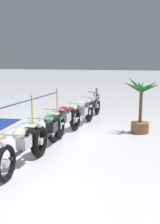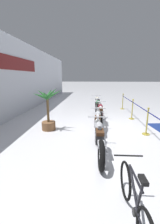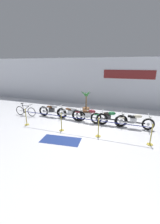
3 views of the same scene
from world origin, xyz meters
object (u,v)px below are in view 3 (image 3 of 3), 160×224
(motorcycle_silver_0, at_px, (52,111))
(motorcycle_green_3, at_px, (109,118))
(motorcycle_maroon_2, at_px, (89,116))
(stanchion_mid_left, at_px, (61,125))
(stanchion_far_left, at_px, (59,119))
(potted_palm_left_of_row, at_px, (86,102))
(motorcycle_cream_4, at_px, (134,121))
(stanchion_mid_right, at_px, (98,130))
(motorcycle_silver_1, at_px, (71,113))
(floor_banner, at_px, (61,140))
(bicycle, at_px, (26,111))
(stanchion_far_right, at_px, (151,138))

(motorcycle_silver_0, xyz_separation_m, motorcycle_green_3, (4.05, -0.12, 0.00))
(motorcycle_maroon_2, height_order, stanchion_mid_left, stanchion_mid_left)
(stanchion_far_left, distance_m, stanchion_mid_left, 0.37)
(motorcycle_green_3, bearing_deg, potted_palm_left_of_row, 135.73)
(stanchion_mid_left, bearing_deg, motorcycle_cream_4, 23.98)
(motorcycle_green_3, bearing_deg, motorcycle_maroon_2, -177.45)
(motorcycle_green_3, xyz_separation_m, motorcycle_cream_4, (1.50, -0.01, -0.00))
(stanchion_mid_right, bearing_deg, motorcycle_silver_1, 141.50)
(motorcycle_cream_4, bearing_deg, motorcycle_maroon_2, -179.13)
(stanchion_far_left, xyz_separation_m, stanchion_mid_left, (0.14, -0.00, -0.34))
(motorcycle_silver_1, distance_m, floor_banner, 3.04)
(stanchion_far_left, bearing_deg, stanchion_mid_left, -0.00)
(bicycle, relative_size, stanchion_mid_left, 1.60)
(stanchion_far_right, bearing_deg, stanchion_far_left, 180.00)
(motorcycle_silver_1, bearing_deg, stanchion_far_left, -88.88)
(motorcycle_green_3, relative_size, floor_banner, 1.16)
(stanchion_far_left, bearing_deg, stanchion_mid_right, -0.00)
(potted_palm_left_of_row, bearing_deg, floor_banner, -86.98)
(motorcycle_green_3, height_order, floor_banner, motorcycle_green_3)
(bicycle, height_order, floor_banner, bicycle)
(motorcycle_green_3, relative_size, stanchion_mid_right, 2.18)
(motorcycle_silver_0, xyz_separation_m, stanchion_far_right, (6.32, -1.86, -0.11))
(stanchion_mid_left, bearing_deg, motorcycle_silver_0, 131.63)
(stanchion_far_left, bearing_deg, floor_banner, -59.35)
(motorcycle_maroon_2, relative_size, stanchion_far_left, 0.34)
(motorcycle_green_3, height_order, stanchion_far_right, stanchion_far_right)
(motorcycle_cream_4, relative_size, stanchion_far_left, 0.32)
(motorcycle_silver_1, xyz_separation_m, motorcycle_cream_4, (4.07, -0.13, 0.00))
(motorcycle_maroon_2, xyz_separation_m, motorcycle_cream_4, (2.73, 0.04, -0.00))
(motorcycle_green_3, xyz_separation_m, potted_palm_left_of_row, (-2.16, 2.11, 0.31))
(bicycle, distance_m, stanchion_mid_right, 6.00)
(stanchion_far_left, height_order, floor_banner, stanchion_far_left)
(stanchion_mid_left, bearing_deg, stanchion_far_left, 180.00)
(stanchion_mid_left, xyz_separation_m, stanchion_far_right, (4.66, 0.00, 0.00))
(floor_banner, bearing_deg, motorcycle_silver_0, 119.32)
(bicycle, distance_m, stanchion_far_left, 3.82)
(motorcycle_silver_0, height_order, motorcycle_maroon_2, motorcycle_maroon_2)
(motorcycle_maroon_2, height_order, floor_banner, motorcycle_maroon_2)
(motorcycle_silver_0, xyz_separation_m, floor_banner, (2.15, -2.93, -0.46))
(motorcycle_silver_0, xyz_separation_m, stanchion_far_left, (1.51, -1.86, 0.23))
(motorcycle_green_3, relative_size, potted_palm_left_of_row, 1.26)
(stanchion_mid_right, relative_size, stanchion_far_right, 1.00)
(stanchion_mid_left, xyz_separation_m, stanchion_mid_right, (2.15, 0.00, 0.00))
(motorcycle_silver_1, bearing_deg, potted_palm_left_of_row, 78.38)
(stanchion_far_left, xyz_separation_m, floor_banner, (0.63, -1.07, -0.69))
(motorcycle_silver_0, distance_m, stanchion_far_right, 6.59)
(motorcycle_silver_0, distance_m, motorcycle_silver_1, 1.48)
(potted_palm_left_of_row, xyz_separation_m, floor_banner, (0.26, -4.92, -0.77))
(motorcycle_silver_1, xyz_separation_m, stanchion_far_right, (4.84, -1.86, -0.11))
(motorcycle_silver_0, distance_m, motorcycle_cream_4, 5.55)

